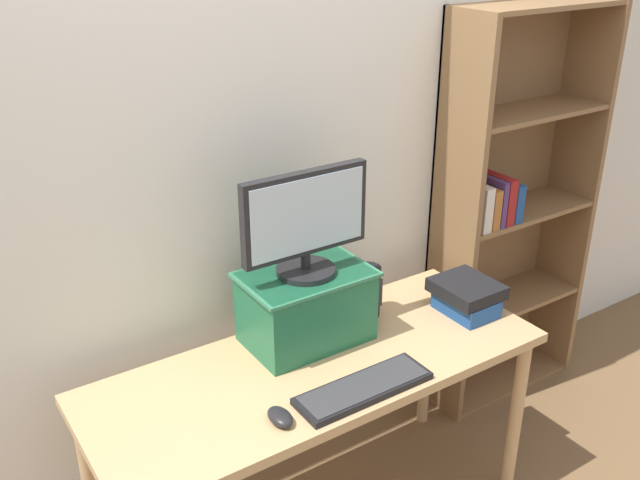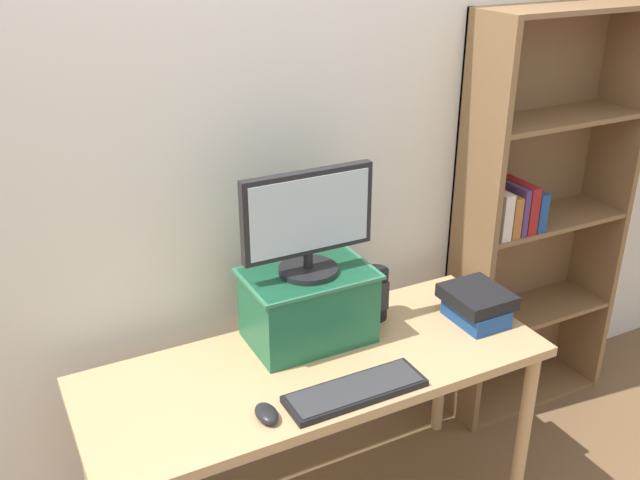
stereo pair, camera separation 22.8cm
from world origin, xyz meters
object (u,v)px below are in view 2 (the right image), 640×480
object	(u,v)px
riser_box	(308,304)
desk_speaker	(375,294)
bookshelf_unit	(533,218)
desk	(316,382)
book_stack	(476,304)
computer_monitor	(308,221)
computer_mouse	(267,414)
keyboard	(355,391)

from	to	relation	value
riser_box	desk_speaker	xyz separation A→B (m)	(0.28, 0.02, -0.04)
bookshelf_unit	riser_box	xyz separation A→B (m)	(-1.17, -0.17, -0.04)
desk	book_stack	bearing A→B (deg)	-2.16
computer_monitor	book_stack	size ratio (longest dim) A/B	1.96
computer_mouse	computer_monitor	bearing A→B (deg)	47.53
riser_box	computer_mouse	world-z (taller)	riser_box
riser_box	computer_mouse	xyz separation A→B (m)	(-0.31, -0.34, -0.12)
computer_monitor	desk_speaker	distance (m)	0.45
bookshelf_unit	keyboard	size ratio (longest dim) A/B	3.94
riser_box	computer_mouse	size ratio (longest dim) A/B	4.25
book_stack	desk_speaker	bearing A→B (deg)	150.22
keyboard	book_stack	xyz separation A→B (m)	(0.62, 0.19, 0.05)
riser_box	computer_monitor	size ratio (longest dim) A/B	0.96
bookshelf_unit	desk_speaker	world-z (taller)	bookshelf_unit
book_stack	desk	bearing A→B (deg)	177.84
riser_box	computer_mouse	bearing A→B (deg)	-132.35
bookshelf_unit	keyboard	bearing A→B (deg)	-156.03
bookshelf_unit	riser_box	distance (m)	1.18
riser_box	desk_speaker	world-z (taller)	riser_box
desk	riser_box	world-z (taller)	riser_box
desk	book_stack	size ratio (longest dim) A/B	6.66
keyboard	book_stack	bearing A→B (deg)	16.83
bookshelf_unit	computer_monitor	world-z (taller)	bookshelf_unit
computer_mouse	desk	bearing A→B (deg)	36.29
book_stack	desk_speaker	size ratio (longest dim) A/B	1.19
computer_monitor	keyboard	xyz separation A→B (m)	(-0.01, -0.36, -0.44)
desk	book_stack	world-z (taller)	book_stack
bookshelf_unit	computer_mouse	size ratio (longest dim) A/B	17.20
computer_mouse	desk_speaker	distance (m)	0.69
computer_mouse	desk_speaker	size ratio (longest dim) A/B	0.53
keyboard	computer_monitor	bearing A→B (deg)	87.66
desk	computer_monitor	distance (m)	0.55
keyboard	desk_speaker	world-z (taller)	desk_speaker
bookshelf_unit	riser_box	world-z (taller)	bookshelf_unit
riser_box	computer_monitor	bearing A→B (deg)	-90.00
computer_monitor	desk_speaker	xyz separation A→B (m)	(0.28, 0.02, -0.35)
computer_mouse	bookshelf_unit	bearing A→B (deg)	18.98
computer_monitor	keyboard	distance (m)	0.56
desk	bookshelf_unit	xyz separation A→B (m)	(1.22, 0.32, 0.25)
keyboard	desk_speaker	size ratio (longest dim) A/B	2.30
desk	keyboard	size ratio (longest dim) A/B	3.46
computer_mouse	book_stack	distance (m)	0.93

